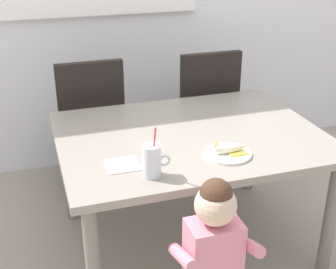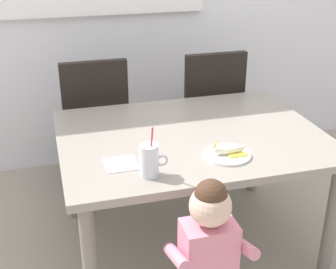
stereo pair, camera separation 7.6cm
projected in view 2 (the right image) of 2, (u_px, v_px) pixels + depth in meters
ground_plane at (189, 241)px, 2.77m from camera, size 24.00×24.00×0.00m
dining_table at (191, 147)px, 2.52m from camera, size 1.40×1.07×0.71m
dining_chair_left at (95, 118)px, 3.11m from camera, size 0.44×0.45×0.96m
dining_chair_right at (208, 107)px, 3.29m from camera, size 0.44×0.44×0.96m
toddler_standing at (209, 247)px, 1.89m from camera, size 0.33×0.24×0.84m
milk_cup at (150, 162)px, 2.04m from camera, size 0.13×0.08×0.25m
snack_plate at (227, 155)px, 2.24m from camera, size 0.23×0.23×0.01m
peeled_banana at (230, 150)px, 2.23m from camera, size 0.17×0.11×0.07m
paper_napkin at (121, 164)px, 2.16m from camera, size 0.15×0.15×0.00m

